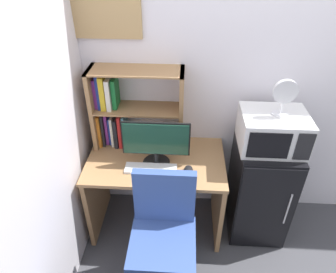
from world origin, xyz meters
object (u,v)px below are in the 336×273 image
Objects in this scene: computer_mouse at (188,170)px; desk_chair at (163,243)px; desk_fan at (284,95)px; wall_corkboard at (101,7)px; hutch_bookshelf at (123,108)px; microwave at (272,131)px; monitor at (156,142)px; mini_fridge at (259,188)px; keyboard at (151,169)px.

computer_mouse is 0.11× the size of desk_chair.
wall_corkboard is (-1.30, 0.29, 0.50)m from desk_fan.
desk_fan reaches higher than hutch_bookshelf.
hutch_bookshelf is 0.75× the size of desk_chair.
desk_fan is at bearing -12.56° from wall_corkboard.
hutch_bookshelf is 2.64× the size of desk_fan.
hutch_bookshelf is at bearing 171.25° from microwave.
monitor is 0.73m from desk_chair.
desk_chair reaches higher than mini_fridge.
computer_mouse is 0.70m from microwave.
desk_fan reaches higher than monitor.
wall_corkboard reaches higher than desk_chair.
keyboard is 3.81× the size of computer_mouse.
desk_chair is (0.09, -0.50, -0.53)m from monitor.
computer_mouse is 0.88m from desk_fan.
hutch_bookshelf is 1.18m from microwave.
hutch_bookshelf is at bearing -42.35° from wall_corkboard.
computer_mouse is (0.54, -0.35, -0.32)m from hutch_bookshelf.
wall_corkboard is at bearing 119.44° from desk_chair.
hutch_bookshelf is 0.72m from computer_mouse.
microwave is at bearing -8.75° from hutch_bookshelf.
keyboard is at bearing 106.78° from desk_chair.
hutch_bookshelf is 6.97× the size of computer_mouse.
keyboard is at bearing 179.18° from computer_mouse.
hutch_bookshelf is at bearing 171.15° from desk_fan.
keyboard is at bearing -169.44° from microwave.
desk_fan reaches higher than microwave.
desk_chair is at bearing -143.43° from mini_fridge.
mini_fridge is 0.93× the size of desk_chair.
computer_mouse is 0.12× the size of mini_fridge.
microwave is (0.87, 0.09, 0.08)m from monitor.
computer_mouse reaches higher than keyboard.
mini_fridge is at bearing 5.64° from monitor.
monitor reaches higher than keyboard.
monitor reaches higher than mini_fridge.
mini_fridge is 1.61× the size of wall_corkboard.
hutch_bookshelf reaches higher than computer_mouse.
computer_mouse is at bearing -18.40° from monitor.
monitor is 1.87× the size of desk_fan.
computer_mouse is at bearing -0.82° from keyboard.
keyboard is 0.82× the size of microwave.
microwave is at bearing 10.56° from keyboard.
desk_fan is at bearing 9.97° from keyboard.
desk_chair reaches higher than computer_mouse.
desk_chair is (-0.79, -0.59, -0.62)m from microwave.
hutch_bookshelf reaches higher than microwave.
monitor is at bearing -42.91° from wall_corkboard.
hutch_bookshelf reaches higher than monitor.
wall_corkboard is at bearing 137.65° from hutch_bookshelf.
keyboard is (0.25, -0.35, -0.33)m from hutch_bookshelf.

